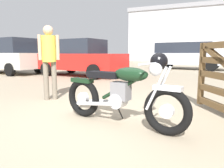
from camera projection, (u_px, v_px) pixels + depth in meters
ground_plane at (109, 115)px, 3.58m from camera, size 80.00×80.00×0.00m
vintage_motorcycle at (124, 92)px, 3.05m from camera, size 2.04×0.75×1.07m
bystander at (49, 55)px, 4.69m from camera, size 0.39×0.30×1.66m
white_estate_far at (81, 58)px, 9.77m from camera, size 4.44×2.50×1.67m
red_hatchback_near at (11, 56)px, 10.81m from camera, size 4.14×2.37×1.78m
dark_sedan_left at (187, 55)px, 13.82m from camera, size 4.95×2.62×1.74m
industrial_building at (209, 36)px, 30.69m from camera, size 21.48×14.28×13.46m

